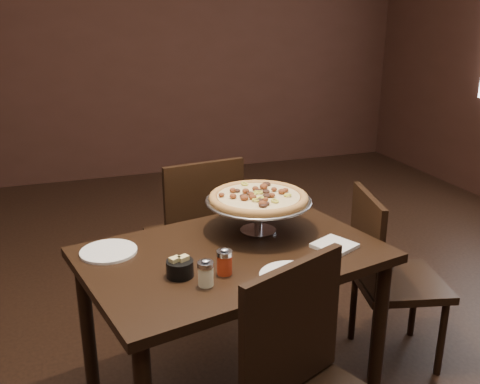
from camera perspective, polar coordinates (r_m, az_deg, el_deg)
name	(u,v)px	position (r m, az deg, el deg)	size (l,w,h in m)	color
room	(249,76)	(2.13, 0.94, 12.23)	(6.04, 7.04, 2.84)	black
dining_table	(232,272)	(2.21, -0.81, -8.53)	(1.30, 1.01, 0.73)	black
pizza_stand	(258,198)	(2.29, 1.98, -0.66)	(0.46, 0.46, 0.19)	#ADADB4
parmesan_shaker	(206,273)	(1.89, -3.68, -8.62)	(0.06, 0.06, 0.10)	#FCFAC4
pepper_flake_shaker	(224,262)	(1.96, -1.67, -7.44)	(0.06, 0.06, 0.10)	maroon
packet_caddy	(180,268)	(1.97, -6.44, -8.03)	(0.10, 0.10, 0.08)	black
napkin_stack	(334,246)	(2.22, 10.04, -5.65)	(0.15, 0.15, 0.02)	silver
plate_left	(109,251)	(2.21, -13.84, -6.17)	(0.23, 0.23, 0.01)	white
plate_near	(292,276)	(1.96, 5.52, -8.92)	(0.23, 0.23, 0.01)	white
serving_spatula	(262,207)	(2.21, 2.34, -1.56)	(0.14, 0.14, 0.02)	#ADADB4
chair_far	(197,232)	(2.92, -4.65, -4.23)	(0.49, 0.49, 0.93)	black
chair_side	(387,272)	(2.66, 15.37, -8.20)	(0.49, 0.49, 0.86)	black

